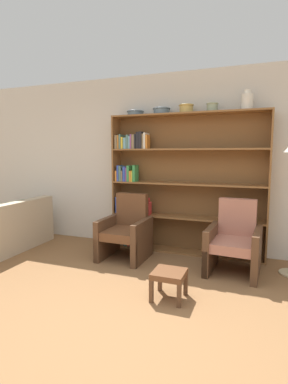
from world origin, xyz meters
name	(u,v)px	position (x,y,z in m)	size (l,w,h in m)	color
ground_plane	(119,335)	(0.00, 0.00, 0.00)	(24.00, 24.00, 0.00)	brown
wall_back	(187,163)	(0.00, 2.49, 1.38)	(12.00, 0.06, 2.75)	silver
bookshelf	(173,184)	(-0.18, 2.33, 1.05)	(2.34, 0.30, 2.11)	brown
bowl_brass	(135,113)	(-0.79, 2.30, 2.15)	(0.27, 0.27, 0.07)	slate
bowl_slate	(162,111)	(-0.36, 2.30, 2.16)	(0.27, 0.27, 0.09)	slate
bowl_copper	(186,108)	(0.02, 2.30, 2.18)	(0.22, 0.22, 0.12)	tan
bowl_terracotta	(212,107)	(0.39, 2.30, 2.18)	(0.17, 0.17, 0.12)	gray
vase_tall	(247,101)	(0.86, 2.30, 2.22)	(0.16, 0.16, 0.27)	silver
armchair_leather	(126,231)	(-0.73, 1.78, 0.39)	(0.65, 0.69, 0.92)	brown
armchair_cushioned	(234,242)	(0.79, 1.78, 0.39)	(0.68, 0.72, 0.92)	brown
footstool	(169,276)	(0.22, 0.77, 0.24)	(0.33, 0.33, 0.30)	brown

